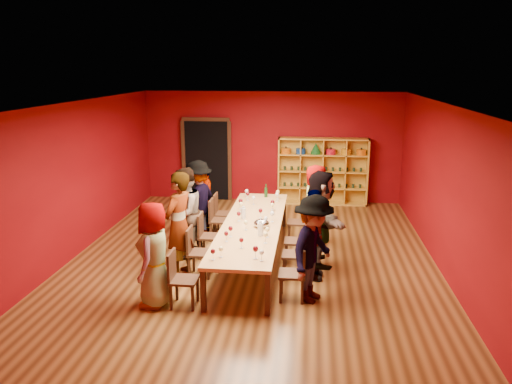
{
  "coord_description": "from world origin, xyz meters",
  "views": [
    {
      "loc": [
        1.09,
        -9.0,
        3.67
      ],
      "look_at": [
        -0.02,
        0.84,
        1.15
      ],
      "focal_mm": 35.0,
      "sensor_mm": 36.0,
      "label": 1
    }
  ],
  "objects_px": {
    "person_right_2": "(320,218)",
    "wine_bottle": "(266,192)",
    "person_left_1": "(179,224)",
    "chair_person_right_0": "(297,270)",
    "chair_person_left_2": "(206,233)",
    "chair_person_left_3": "(216,218)",
    "person_right_3": "(316,204)",
    "chair_person_right_1": "(299,251)",
    "person_left_3": "(198,200)",
    "chair_person_right_2": "(300,238)",
    "spittoon_bowl": "(261,224)",
    "tasting_table": "(252,226)",
    "person_left_2": "(185,213)",
    "shelving_unit": "(323,168)",
    "chair_person_left_4": "(221,211)",
    "chair_person_right_3": "(301,220)",
    "person_left_4": "(205,199)",
    "person_right_1": "(313,235)",
    "person_right_0": "(313,249)",
    "person_left_0": "(154,254)",
    "chair_person_left_0": "(179,276)",
    "chair_person_left_1": "(196,249)"
  },
  "relations": [
    {
      "from": "person_left_1",
      "to": "chair_person_right_0",
      "type": "height_order",
      "value": "person_left_1"
    },
    {
      "from": "tasting_table",
      "to": "chair_person_left_2",
      "type": "bearing_deg",
      "value": 177.15
    },
    {
      "from": "person_right_0",
      "to": "person_right_1",
      "type": "xyz_separation_m",
      "value": [
        -0.0,
        0.85,
        -0.06
      ]
    },
    {
      "from": "person_left_2",
      "to": "person_left_3",
      "type": "height_order",
      "value": "person_left_2"
    },
    {
      "from": "tasting_table",
      "to": "spittoon_bowl",
      "type": "bearing_deg",
      "value": -47.69
    },
    {
      "from": "chair_person_right_1",
      "to": "person_right_3",
      "type": "relative_size",
      "value": 0.53
    },
    {
      "from": "chair_person_left_2",
      "to": "chair_person_right_2",
      "type": "xyz_separation_m",
      "value": [
        1.82,
        -0.08,
        0.0
      ]
    },
    {
      "from": "chair_person_right_2",
      "to": "person_right_2",
      "type": "bearing_deg",
      "value": 0.0
    },
    {
      "from": "tasting_table",
      "to": "wine_bottle",
      "type": "relative_size",
      "value": 14.73
    },
    {
      "from": "person_right_0",
      "to": "chair_person_right_1",
      "type": "height_order",
      "value": "person_right_0"
    },
    {
      "from": "person_left_0",
      "to": "person_right_3",
      "type": "xyz_separation_m",
      "value": [
        2.49,
        3.14,
        0.01
      ]
    },
    {
      "from": "person_left_4",
      "to": "chair_person_left_4",
      "type": "bearing_deg",
      "value": 76.41
    },
    {
      "from": "chair_person_left_4",
      "to": "wine_bottle",
      "type": "bearing_deg",
      "value": 20.88
    },
    {
      "from": "person_left_2",
      "to": "person_right_0",
      "type": "bearing_deg",
      "value": 73.07
    },
    {
      "from": "chair_person_left_4",
      "to": "person_right_1",
      "type": "bearing_deg",
      "value": -48.44
    },
    {
      "from": "shelving_unit",
      "to": "chair_person_right_0",
      "type": "relative_size",
      "value": 2.7
    },
    {
      "from": "chair_person_left_3",
      "to": "chair_person_right_2",
      "type": "relative_size",
      "value": 1.0
    },
    {
      "from": "person_left_3",
      "to": "chair_person_right_1",
      "type": "xyz_separation_m",
      "value": [
        2.21,
        -1.82,
        -0.37
      ]
    },
    {
      "from": "chair_person_left_1",
      "to": "wine_bottle",
      "type": "xyz_separation_m",
      "value": [
        0.99,
        2.8,
        0.37
      ]
    },
    {
      "from": "person_left_3",
      "to": "chair_person_left_0",
      "type": "bearing_deg",
      "value": 23.43
    },
    {
      "from": "chair_person_right_0",
      "to": "chair_person_left_0",
      "type": "bearing_deg",
      "value": -167.04
    },
    {
      "from": "person_right_2",
      "to": "spittoon_bowl",
      "type": "relative_size",
      "value": 6.14
    },
    {
      "from": "chair_person_left_2",
      "to": "chair_person_left_3",
      "type": "xyz_separation_m",
      "value": [
        0.0,
        1.04,
        0.0
      ]
    },
    {
      "from": "person_right_0",
      "to": "spittoon_bowl",
      "type": "xyz_separation_m",
      "value": [
        -0.96,
        1.36,
        -0.05
      ]
    },
    {
      "from": "spittoon_bowl",
      "to": "person_right_1",
      "type": "bearing_deg",
      "value": -28.46
    },
    {
      "from": "tasting_table",
      "to": "spittoon_bowl",
      "type": "xyz_separation_m",
      "value": [
        0.2,
        -0.22,
        0.12
      ]
    },
    {
      "from": "chair_person_left_0",
      "to": "person_right_1",
      "type": "bearing_deg",
      "value": 31.56
    },
    {
      "from": "person_right_2",
      "to": "chair_person_right_1",
      "type": "bearing_deg",
      "value": 139.68
    },
    {
      "from": "chair_person_right_0",
      "to": "person_left_3",
      "type": "bearing_deg",
      "value": 129.66
    },
    {
      "from": "person_left_4",
      "to": "chair_person_right_2",
      "type": "relative_size",
      "value": 1.7
    },
    {
      "from": "person_right_2",
      "to": "wine_bottle",
      "type": "distance_m",
      "value": 2.34
    },
    {
      "from": "chair_person_right_3",
      "to": "person_left_1",
      "type": "bearing_deg",
      "value": -137.08
    },
    {
      "from": "tasting_table",
      "to": "person_right_2",
      "type": "bearing_deg",
      "value": -1.57
    },
    {
      "from": "person_left_4",
      "to": "chair_person_right_2",
      "type": "bearing_deg",
      "value": 39.6
    },
    {
      "from": "chair_person_right_2",
      "to": "wine_bottle",
      "type": "relative_size",
      "value": 2.91
    },
    {
      "from": "shelving_unit",
      "to": "person_left_3",
      "type": "height_order",
      "value": "shelving_unit"
    },
    {
      "from": "person_right_2",
      "to": "chair_person_right_3",
      "type": "xyz_separation_m",
      "value": [
        -0.38,
        1.17,
        -0.41
      ]
    },
    {
      "from": "chair_person_left_0",
      "to": "chair_person_right_0",
      "type": "distance_m",
      "value": 1.87
    },
    {
      "from": "wine_bottle",
      "to": "chair_person_right_0",
      "type": "bearing_deg",
      "value": -76.81
    },
    {
      "from": "chair_person_left_0",
      "to": "person_left_4",
      "type": "bearing_deg",
      "value": 95.58
    },
    {
      "from": "person_right_2",
      "to": "person_right_3",
      "type": "bearing_deg",
      "value": -7.82
    },
    {
      "from": "chair_person_left_1",
      "to": "chair_person_left_3",
      "type": "distance_m",
      "value": 1.92
    },
    {
      "from": "chair_person_left_3",
      "to": "chair_person_right_1",
      "type": "height_order",
      "value": "same"
    },
    {
      "from": "chair_person_right_2",
      "to": "spittoon_bowl",
      "type": "distance_m",
      "value": 0.8
    },
    {
      "from": "person_right_3",
      "to": "chair_person_left_4",
      "type": "bearing_deg",
      "value": 94.84
    },
    {
      "from": "chair_person_right_1",
      "to": "person_right_3",
      "type": "bearing_deg",
      "value": 81.15
    },
    {
      "from": "chair_person_right_0",
      "to": "person_left_1",
      "type": "bearing_deg",
      "value": 160.56
    },
    {
      "from": "person_right_1",
      "to": "person_right_3",
      "type": "bearing_deg",
      "value": 2.58
    },
    {
      "from": "person_left_3",
      "to": "person_right_0",
      "type": "bearing_deg",
      "value": 58.84
    },
    {
      "from": "person_left_1",
      "to": "person_left_3",
      "type": "bearing_deg",
      "value": -160.11
    }
  ]
}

